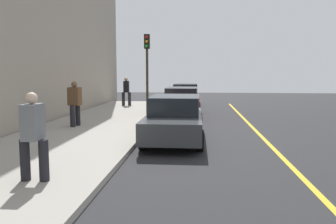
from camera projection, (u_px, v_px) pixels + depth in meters
ground_plane at (171, 141)px, 11.65m from camera, size 56.00×56.00×0.00m
sidewalk at (76, 137)px, 11.92m from camera, size 28.00×4.60×0.15m
lane_stripe_centre at (267, 142)px, 11.37m from camera, size 28.00×0.14×0.01m
parked_car_silver at (185, 95)px, 23.88m from camera, size 4.80×1.95×1.51m
parked_car_red at (182, 102)px, 18.03m from camera, size 4.71×1.96×1.51m
parked_car_charcoal at (175, 119)px, 11.57m from camera, size 4.58×1.90×1.51m
pedestrian_black_coat at (126, 90)px, 22.38m from camera, size 0.51×0.61×1.84m
pedestrian_brown_coat at (75, 102)px, 13.74m from camera, size 0.59×0.54×1.80m
pedestrian_grey_coat at (33, 134)px, 6.78m from camera, size 0.48×0.58×1.77m
traffic_light_pole at (147, 61)px, 16.97m from camera, size 0.35×0.26×4.01m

